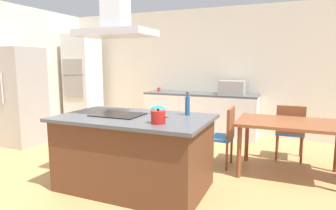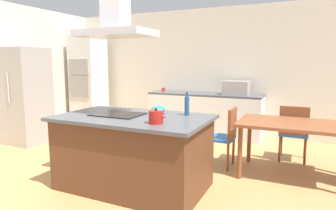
{
  "view_description": "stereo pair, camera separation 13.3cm",
  "coord_description": "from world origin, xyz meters",
  "px_view_note": "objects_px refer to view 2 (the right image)",
  "views": [
    {
      "loc": [
        1.72,
        -3.02,
        1.54
      ],
      "look_at": [
        0.28,
        0.4,
        1.0
      ],
      "focal_mm": 31.0,
      "sensor_mm": 36.0,
      "label": 1
    },
    {
      "loc": [
        1.84,
        -2.96,
        1.54
      ],
      "look_at": [
        0.28,
        0.4,
        1.0
      ],
      "focal_mm": 31.0,
      "sensor_mm": 36.0,
      "label": 2
    }
  ],
  "objects_px": {
    "tea_kettle": "(156,117)",
    "chair_at_left_end": "(225,133)",
    "refrigerator": "(25,96)",
    "olive_oil_bottle": "(187,106)",
    "chair_facing_back_wall": "(294,130)",
    "range_hood": "(115,15)",
    "cooktop": "(118,114)",
    "coffee_mug_red": "(163,89)",
    "mixing_bowl": "(158,110)",
    "wall_oven_stack": "(88,81)",
    "countertop_microwave": "(236,88)",
    "dining_table": "(293,129)"
  },
  "relations": [
    {
      "from": "countertop_microwave",
      "to": "chair_facing_back_wall",
      "type": "relative_size",
      "value": 0.56
    },
    {
      "from": "olive_oil_bottle",
      "to": "chair_at_left_end",
      "type": "relative_size",
      "value": 0.32
    },
    {
      "from": "olive_oil_bottle",
      "to": "wall_oven_stack",
      "type": "xyz_separation_m",
      "value": [
        -3.48,
        2.32,
        0.08
      ]
    },
    {
      "from": "chair_facing_back_wall",
      "to": "range_hood",
      "type": "height_order",
      "value": "range_hood"
    },
    {
      "from": "coffee_mug_red",
      "to": "range_hood",
      "type": "xyz_separation_m",
      "value": [
        0.77,
        -2.89,
        1.16
      ]
    },
    {
      "from": "tea_kettle",
      "to": "mixing_bowl",
      "type": "bearing_deg",
      "value": 114.74
    },
    {
      "from": "dining_table",
      "to": "chair_facing_back_wall",
      "type": "bearing_deg",
      "value": 90.0
    },
    {
      "from": "refrigerator",
      "to": "olive_oil_bottle",
      "type": "bearing_deg",
      "value": -9.12
    },
    {
      "from": "cooktop",
      "to": "olive_oil_bottle",
      "type": "relative_size",
      "value": 2.1
    },
    {
      "from": "wall_oven_stack",
      "to": "countertop_microwave",
      "type": "bearing_deg",
      "value": 3.77
    },
    {
      "from": "cooktop",
      "to": "countertop_microwave",
      "type": "height_order",
      "value": "countertop_microwave"
    },
    {
      "from": "refrigerator",
      "to": "tea_kettle",
      "type": "bearing_deg",
      "value": -18.71
    },
    {
      "from": "chair_facing_back_wall",
      "to": "chair_at_left_end",
      "type": "bearing_deg",
      "value": -143.99
    },
    {
      "from": "olive_oil_bottle",
      "to": "coffee_mug_red",
      "type": "distance_m",
      "value": 3.0
    },
    {
      "from": "countertop_microwave",
      "to": "dining_table",
      "type": "height_order",
      "value": "countertop_microwave"
    },
    {
      "from": "cooktop",
      "to": "wall_oven_stack",
      "type": "height_order",
      "value": "wall_oven_stack"
    },
    {
      "from": "countertop_microwave",
      "to": "chair_facing_back_wall",
      "type": "height_order",
      "value": "countertop_microwave"
    },
    {
      "from": "chair_facing_back_wall",
      "to": "range_hood",
      "type": "bearing_deg",
      "value": -137.07
    },
    {
      "from": "chair_facing_back_wall",
      "to": "chair_at_left_end",
      "type": "xyz_separation_m",
      "value": [
        -0.92,
        -0.67,
        0.0
      ]
    },
    {
      "from": "cooktop",
      "to": "olive_oil_bottle",
      "type": "bearing_deg",
      "value": 22.16
    },
    {
      "from": "refrigerator",
      "to": "chair_facing_back_wall",
      "type": "bearing_deg",
      "value": 11.36
    },
    {
      "from": "dining_table",
      "to": "chair_at_left_end",
      "type": "bearing_deg",
      "value": 180.0
    },
    {
      "from": "countertop_microwave",
      "to": "wall_oven_stack",
      "type": "relative_size",
      "value": 0.23
    },
    {
      "from": "coffee_mug_red",
      "to": "dining_table",
      "type": "height_order",
      "value": "coffee_mug_red"
    },
    {
      "from": "wall_oven_stack",
      "to": "dining_table",
      "type": "distance_m",
      "value": 4.91
    },
    {
      "from": "wall_oven_stack",
      "to": "chair_facing_back_wall",
      "type": "bearing_deg",
      "value": -9.71
    },
    {
      "from": "countertop_microwave",
      "to": "refrigerator",
      "type": "height_order",
      "value": "refrigerator"
    },
    {
      "from": "tea_kettle",
      "to": "chair_at_left_end",
      "type": "height_order",
      "value": "tea_kettle"
    },
    {
      "from": "refrigerator",
      "to": "chair_facing_back_wall",
      "type": "xyz_separation_m",
      "value": [
        4.75,
        0.95,
        -0.4
      ]
    },
    {
      "from": "tea_kettle",
      "to": "wall_oven_stack",
      "type": "relative_size",
      "value": 0.09
    },
    {
      "from": "mixing_bowl",
      "to": "refrigerator",
      "type": "distance_m",
      "value": 3.24
    },
    {
      "from": "tea_kettle",
      "to": "wall_oven_stack",
      "type": "distance_m",
      "value": 4.44
    },
    {
      "from": "chair_at_left_end",
      "to": "range_hood",
      "type": "height_order",
      "value": "range_hood"
    },
    {
      "from": "countertop_microwave",
      "to": "refrigerator",
      "type": "distance_m",
      "value": 4.14
    },
    {
      "from": "countertop_microwave",
      "to": "wall_oven_stack",
      "type": "xyz_separation_m",
      "value": [
        -3.55,
        -0.23,
        0.06
      ]
    },
    {
      "from": "dining_table",
      "to": "range_hood",
      "type": "distance_m",
      "value": 2.72
    },
    {
      "from": "cooktop",
      "to": "chair_at_left_end",
      "type": "xyz_separation_m",
      "value": [
        1.07,
        1.18,
        -0.4
      ]
    },
    {
      "from": "cooktop",
      "to": "dining_table",
      "type": "bearing_deg",
      "value": 30.77
    },
    {
      "from": "cooktop",
      "to": "coffee_mug_red",
      "type": "relative_size",
      "value": 6.67
    },
    {
      "from": "olive_oil_bottle",
      "to": "countertop_microwave",
      "type": "distance_m",
      "value": 2.56
    },
    {
      "from": "tea_kettle",
      "to": "range_hood",
      "type": "bearing_deg",
      "value": 158.27
    },
    {
      "from": "mixing_bowl",
      "to": "range_hood",
      "type": "height_order",
      "value": "range_hood"
    },
    {
      "from": "mixing_bowl",
      "to": "chair_at_left_end",
      "type": "bearing_deg",
      "value": 54.0
    },
    {
      "from": "mixing_bowl",
      "to": "countertop_microwave",
      "type": "bearing_deg",
      "value": 80.16
    },
    {
      "from": "tea_kettle",
      "to": "wall_oven_stack",
      "type": "height_order",
      "value": "wall_oven_stack"
    },
    {
      "from": "olive_oil_bottle",
      "to": "coffee_mug_red",
      "type": "height_order",
      "value": "olive_oil_bottle"
    },
    {
      "from": "coffee_mug_red",
      "to": "wall_oven_stack",
      "type": "relative_size",
      "value": 0.04
    },
    {
      "from": "olive_oil_bottle",
      "to": "range_hood",
      "type": "distance_m",
      "value": 1.38
    },
    {
      "from": "tea_kettle",
      "to": "olive_oil_bottle",
      "type": "distance_m",
      "value": 0.61
    },
    {
      "from": "olive_oil_bottle",
      "to": "countertop_microwave",
      "type": "bearing_deg",
      "value": 88.35
    }
  ]
}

